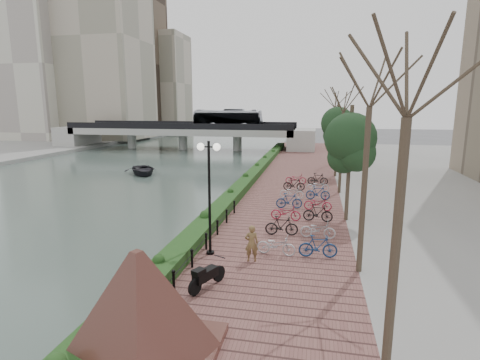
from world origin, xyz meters
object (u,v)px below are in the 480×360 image
(boat, at_px, (143,170))
(lamppost, at_px, (209,174))
(granite_monument, at_px, (140,308))
(motorcycle, at_px, (207,275))
(pedestrian, at_px, (252,243))

(boat, bearing_deg, lamppost, -92.72)
(granite_monument, xyz_separation_m, motorcycle, (0.51, 4.16, -1.02))
(boat, bearing_deg, pedestrian, -89.60)
(motorcycle, height_order, pedestrian, pedestrian)
(boat, bearing_deg, motorcycle, -94.91)
(motorcycle, bearing_deg, boat, 145.28)
(lamppost, distance_m, motorcycle, 4.45)
(motorcycle, bearing_deg, granite_monument, -72.33)
(motorcycle, bearing_deg, lamppost, 128.76)
(lamppost, xyz_separation_m, motorcycle, (0.78, -3.11, -3.09))
(motorcycle, distance_m, pedestrian, 2.92)
(granite_monument, relative_size, motorcycle, 3.33)
(granite_monument, bearing_deg, boat, 115.86)
(lamppost, relative_size, pedestrian, 3.17)
(lamppost, relative_size, motorcycle, 3.11)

